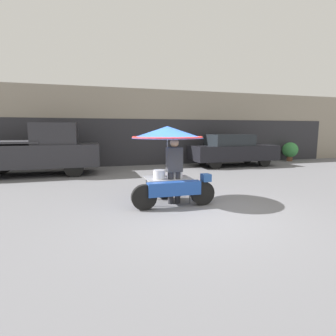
# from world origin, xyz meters

# --- Properties ---
(ground_plane) EXTENTS (36.00, 36.00, 0.00)m
(ground_plane) POSITION_xyz_m (0.00, 0.00, 0.00)
(ground_plane) COLOR slate
(shopfront_building) EXTENTS (28.00, 2.06, 3.93)m
(shopfront_building) POSITION_xyz_m (0.00, 9.44, 1.96)
(shopfront_building) COLOR gray
(shopfront_building) RESTS_ON ground
(vendor_motorcycle_cart) EXTENTS (2.03, 1.80, 1.92)m
(vendor_motorcycle_cart) POSITION_xyz_m (-0.26, 1.13, 1.46)
(vendor_motorcycle_cart) COLOR black
(vendor_motorcycle_cart) RESTS_ON ground
(vendor_person) EXTENTS (0.38, 0.22, 1.62)m
(vendor_person) POSITION_xyz_m (-0.16, 0.97, 0.91)
(vendor_person) COLOR #2D2D33
(vendor_person) RESTS_ON ground
(parked_car) EXTENTS (4.39, 1.80, 1.62)m
(parked_car) POSITION_xyz_m (4.84, 6.87, 0.82)
(parked_car) COLOR black
(parked_car) RESTS_ON ground
(pickup_truck) EXTENTS (4.92, 1.97, 2.11)m
(pickup_truck) POSITION_xyz_m (-4.13, 6.52, 1.00)
(pickup_truck) COLOR black
(pickup_truck) RESTS_ON ground
(potted_plant) EXTENTS (0.90, 0.90, 1.12)m
(potted_plant) POSITION_xyz_m (9.29, 7.81, 0.65)
(potted_plant) COLOR brown
(potted_plant) RESTS_ON ground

